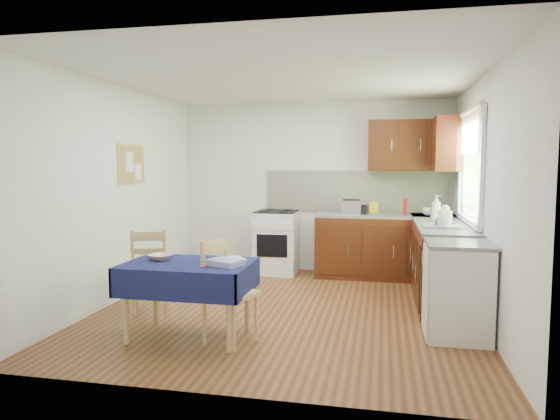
% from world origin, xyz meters
% --- Properties ---
extents(floor, '(4.20, 4.20, 0.00)m').
position_xyz_m(floor, '(0.00, 0.00, 0.00)').
color(floor, '#4A2B13').
rests_on(floor, ground).
extents(ceiling, '(4.00, 4.20, 0.02)m').
position_xyz_m(ceiling, '(0.00, 0.00, 2.50)').
color(ceiling, silver).
rests_on(ceiling, wall_back).
extents(wall_back, '(4.00, 0.02, 2.50)m').
position_xyz_m(wall_back, '(0.00, 2.10, 1.25)').
color(wall_back, silver).
rests_on(wall_back, ground).
extents(wall_front, '(4.00, 0.02, 2.50)m').
position_xyz_m(wall_front, '(0.00, -2.10, 1.25)').
color(wall_front, silver).
rests_on(wall_front, ground).
extents(wall_left, '(0.02, 4.20, 2.50)m').
position_xyz_m(wall_left, '(-2.00, 0.00, 1.25)').
color(wall_left, white).
rests_on(wall_left, ground).
extents(wall_right, '(0.02, 4.20, 2.50)m').
position_xyz_m(wall_right, '(2.00, 0.00, 1.25)').
color(wall_right, silver).
rests_on(wall_right, ground).
extents(base_cabinets, '(1.90, 2.30, 0.86)m').
position_xyz_m(base_cabinets, '(1.36, 1.26, 0.43)').
color(base_cabinets, '#351409').
rests_on(base_cabinets, ground).
extents(worktop_back, '(1.90, 0.60, 0.04)m').
position_xyz_m(worktop_back, '(1.05, 1.80, 0.88)').
color(worktop_back, slate).
rests_on(worktop_back, base_cabinets).
extents(worktop_right, '(0.60, 1.70, 0.04)m').
position_xyz_m(worktop_right, '(1.70, 0.65, 0.88)').
color(worktop_right, slate).
rests_on(worktop_right, base_cabinets).
extents(worktop_corner, '(0.60, 0.60, 0.04)m').
position_xyz_m(worktop_corner, '(1.70, 1.80, 0.88)').
color(worktop_corner, slate).
rests_on(worktop_corner, base_cabinets).
extents(splashback, '(2.70, 0.02, 0.60)m').
position_xyz_m(splashback, '(0.65, 2.08, 1.20)').
color(splashback, white).
rests_on(splashback, wall_back).
extents(upper_cabinets, '(1.20, 0.85, 0.70)m').
position_xyz_m(upper_cabinets, '(1.52, 1.80, 1.85)').
color(upper_cabinets, '#351409').
rests_on(upper_cabinets, wall_back).
extents(stove, '(0.60, 0.61, 0.92)m').
position_xyz_m(stove, '(-0.50, 1.80, 0.46)').
color(stove, white).
rests_on(stove, ground).
extents(window, '(0.04, 1.48, 1.26)m').
position_xyz_m(window, '(1.97, 0.70, 1.65)').
color(window, '#375E27').
rests_on(window, wall_right).
extents(fridge, '(0.58, 0.60, 0.89)m').
position_xyz_m(fridge, '(1.70, -0.55, 0.44)').
color(fridge, white).
rests_on(fridge, ground).
extents(corkboard, '(0.04, 0.62, 0.47)m').
position_xyz_m(corkboard, '(-1.97, 0.30, 1.60)').
color(corkboard, tan).
rests_on(corkboard, wall_left).
extents(dining_table, '(1.15, 0.78, 0.69)m').
position_xyz_m(dining_table, '(-0.72, -1.03, 0.59)').
color(dining_table, '#0F103D').
rests_on(dining_table, ground).
extents(chair_far, '(0.51, 0.51, 0.91)m').
position_xyz_m(chair_far, '(-1.42, -0.38, 0.48)').
color(chair_far, tan).
rests_on(chair_far, ground).
extents(chair_near, '(0.53, 0.53, 0.92)m').
position_xyz_m(chair_near, '(-0.34, -1.08, 0.49)').
color(chair_near, tan).
rests_on(chair_near, ground).
extents(toaster, '(0.27, 0.17, 0.21)m').
position_xyz_m(toaster, '(0.58, 1.74, 1.00)').
color(toaster, silver).
rests_on(toaster, worktop_back).
extents(sandwich_press, '(0.29, 0.25, 0.17)m').
position_xyz_m(sandwich_press, '(0.66, 1.82, 0.98)').
color(sandwich_press, black).
rests_on(sandwich_press, worktop_back).
extents(sauce_bottle, '(0.05, 0.05, 0.22)m').
position_xyz_m(sauce_bottle, '(1.32, 1.76, 1.01)').
color(sauce_bottle, red).
rests_on(sauce_bottle, worktop_back).
extents(yellow_packet, '(0.15, 0.12, 0.16)m').
position_xyz_m(yellow_packet, '(0.89, 1.93, 0.98)').
color(yellow_packet, gold).
rests_on(yellow_packet, worktop_back).
extents(dish_rack, '(0.40, 0.31, 0.19)m').
position_xyz_m(dish_rack, '(1.65, 0.42, 0.92)').
color(dish_rack, gray).
rests_on(dish_rack, worktop_right).
extents(kettle, '(0.15, 0.15, 0.25)m').
position_xyz_m(kettle, '(1.68, 0.38, 1.01)').
color(kettle, white).
rests_on(kettle, worktop_right).
extents(cup, '(0.17, 0.17, 0.11)m').
position_xyz_m(cup, '(1.61, 1.74, 0.95)').
color(cup, silver).
rests_on(cup, worktop_back).
extents(soap_bottle_a, '(0.17, 0.17, 0.32)m').
position_xyz_m(soap_bottle_a, '(1.65, 1.04, 1.06)').
color(soap_bottle_a, white).
rests_on(soap_bottle_a, worktop_right).
extents(soap_bottle_b, '(0.13, 0.13, 0.21)m').
position_xyz_m(soap_bottle_b, '(1.68, 1.40, 1.00)').
color(soap_bottle_b, blue).
rests_on(soap_bottle_b, worktop_right).
extents(soap_bottle_c, '(0.17, 0.17, 0.16)m').
position_xyz_m(soap_bottle_c, '(1.65, 0.48, 0.98)').
color(soap_bottle_c, '#2C8F27').
rests_on(soap_bottle_c, worktop_right).
extents(plate_bowl, '(0.29, 0.29, 0.05)m').
position_xyz_m(plate_bowl, '(-1.02, -0.96, 0.72)').
color(plate_bowl, beige).
rests_on(plate_bowl, dining_table).
extents(book, '(0.29, 0.30, 0.02)m').
position_xyz_m(book, '(-0.41, -0.89, 0.70)').
color(book, white).
rests_on(book, dining_table).
extents(spice_jar, '(0.04, 0.04, 0.09)m').
position_xyz_m(spice_jar, '(-0.63, -0.87, 0.74)').
color(spice_jar, '#268C2D').
rests_on(spice_jar, dining_table).
extents(tea_towel, '(0.36, 0.33, 0.05)m').
position_xyz_m(tea_towel, '(-0.35, -1.08, 0.72)').
color(tea_towel, '#2A449C').
rests_on(tea_towel, dining_table).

